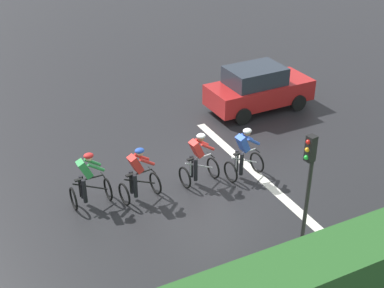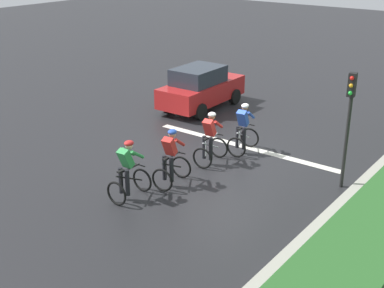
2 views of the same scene
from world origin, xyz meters
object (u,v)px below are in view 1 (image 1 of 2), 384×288
at_px(cyclist_second, 138,176).
at_px(car_red, 258,88).
at_px(cyclist_mid, 198,160).
at_px(cyclist_fourth, 244,155).
at_px(cyclist_lead, 88,181).
at_px(traffic_light_near_crossing, 308,178).

height_order(cyclist_second, car_red, car_red).
height_order(cyclist_mid, car_red, car_red).
height_order(cyclist_fourth, car_red, car_red).
height_order(cyclist_lead, cyclist_second, same).
height_order(cyclist_second, cyclist_fourth, same).
bearing_deg(traffic_light_near_crossing, cyclist_fourth, -8.50).
distance_m(cyclist_mid, car_red, 5.74).
distance_m(cyclist_lead, cyclist_fourth, 4.71).
bearing_deg(cyclist_lead, cyclist_second, -105.62).
height_order(car_red, traffic_light_near_crossing, traffic_light_near_crossing).
bearing_deg(car_red, cyclist_mid, 129.12).
bearing_deg(cyclist_mid, traffic_light_near_crossing, -168.00).
bearing_deg(cyclist_second, car_red, -60.37).
bearing_deg(traffic_light_near_crossing, cyclist_second, 34.97).
bearing_deg(car_red, traffic_light_near_crossing, 154.51).
xyz_separation_m(cyclist_lead, car_red, (3.25, -7.73, 0.08)).
height_order(cyclist_fourth, traffic_light_near_crossing, traffic_light_near_crossing).
xyz_separation_m(cyclist_lead, cyclist_fourth, (-0.71, -4.66, 0.00)).
bearing_deg(cyclist_second, cyclist_fourth, -95.72).
xyz_separation_m(car_red, traffic_light_near_crossing, (-7.58, 3.61, 1.35)).
bearing_deg(cyclist_lead, car_red, -67.19).
distance_m(cyclist_mid, cyclist_fourth, 1.42).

